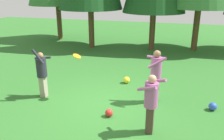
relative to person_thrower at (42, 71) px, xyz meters
The scene contains 8 objects.
ground_plane 2.26m from the person_thrower, ahead, with size 40.00×40.00×0.00m, color #2D6B28.
person_thrower is the anchor object (origin of this frame).
person_catcher 3.77m from the person_thrower, 10.36° to the left, with size 0.66×0.57×1.75m.
person_bystander 3.94m from the person_thrower, 16.29° to the right, with size 0.70×0.68×1.59m.
frisbee 1.33m from the person_thrower, 11.74° to the left, with size 0.26×0.27×0.14m.
ball_red 2.76m from the person_thrower, 14.27° to the right, with size 0.23×0.23×0.23m, color red.
ball_yellow 3.26m from the person_thrower, 38.80° to the left, with size 0.27×0.27×0.27m, color yellow.
ball_blue 5.58m from the person_thrower, ahead, with size 0.25×0.25×0.25m, color blue.
Camera 1 is at (2.28, -6.43, 3.53)m, focal length 37.39 mm.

